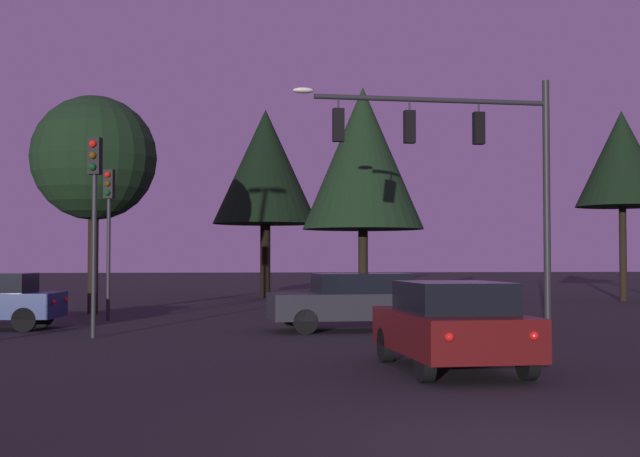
# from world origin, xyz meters

# --- Properties ---
(ground_plane) EXTENTS (168.00, 168.00, 0.00)m
(ground_plane) POSITION_xyz_m (0.00, 24.50, 0.00)
(ground_plane) COLOR black
(ground_plane) RESTS_ON ground
(traffic_signal_mast_arm) EXTENTS (7.31, 0.63, 6.96)m
(traffic_signal_mast_arm) POSITION_xyz_m (3.66, 14.39, 4.88)
(traffic_signal_mast_arm) COLOR #232326
(traffic_signal_mast_arm) RESTS_ON ground
(traffic_light_corner_left) EXTENTS (0.34, 0.38, 4.67)m
(traffic_light_corner_left) POSITION_xyz_m (-6.59, 18.29, 3.29)
(traffic_light_corner_left) COLOR #232326
(traffic_light_corner_left) RESTS_ON ground
(traffic_light_corner_right) EXTENTS (0.35, 0.38, 4.86)m
(traffic_light_corner_right) POSITION_xyz_m (-6.17, 12.53, 3.42)
(traffic_light_corner_right) COLOR #232326
(traffic_light_corner_right) RESTS_ON ground
(car_nearside_lane) EXTENTS (2.04, 4.14, 1.52)m
(car_nearside_lane) POSITION_xyz_m (0.85, 5.72, 0.79)
(car_nearside_lane) COLOR #4C0F0F
(car_nearside_lane) RESTS_ON ground
(car_crossing_left) EXTENTS (4.78, 2.17, 1.52)m
(car_crossing_left) POSITION_xyz_m (0.50, 13.87, 0.80)
(car_crossing_left) COLOR #232328
(car_crossing_left) RESTS_ON ground
(tree_behind_sign) EXTENTS (4.65, 4.65, 8.51)m
(tree_behind_sign) POSITION_xyz_m (2.24, 23.55, 5.75)
(tree_behind_sign) COLOR black
(tree_behind_sign) RESTS_ON ground
(tree_left_far) EXTENTS (4.34, 4.34, 7.60)m
(tree_left_far) POSITION_xyz_m (-7.56, 21.73, 5.40)
(tree_left_far) COLOR black
(tree_left_far) RESTS_ON ground
(tree_center_horizon) EXTENTS (5.16, 5.16, 9.27)m
(tree_center_horizon) POSITION_xyz_m (-1.03, 33.19, 6.41)
(tree_center_horizon) COLOR black
(tree_center_horizon) RESTS_ON ground
(tree_right_cluster) EXTENTS (4.14, 4.14, 8.61)m
(tree_right_cluster) POSITION_xyz_m (14.82, 27.98, 6.41)
(tree_right_cluster) COLOR black
(tree_right_cluster) RESTS_ON ground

